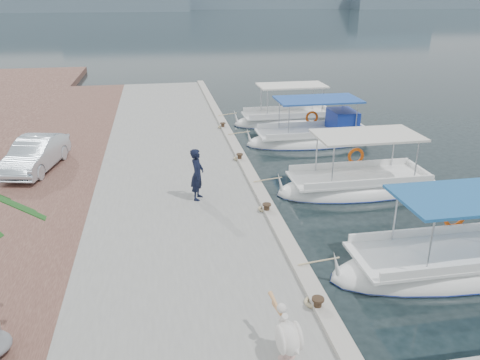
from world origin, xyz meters
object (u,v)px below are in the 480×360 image
at_px(parked_car, 36,154).
at_px(fisherman, 197,174).
at_px(fishing_caique_c, 358,187).
at_px(fishing_caique_b, 463,265).
at_px(fishing_caique_e, 288,121).
at_px(pelican, 288,336).
at_px(fishing_caique_d, 314,139).

bearing_deg(parked_car, fisherman, -21.41).
xyz_separation_m(fishing_caique_c, parked_car, (-12.24, 3.13, 1.02)).
distance_m(fishing_caique_b, fishing_caique_c, 5.71).
height_order(fishing_caique_e, parked_car, fishing_caique_e).
height_order(fishing_caique_b, parked_car, fishing_caique_b).
xyz_separation_m(fishing_caique_c, pelican, (-5.19, -8.61, 0.91)).
bearing_deg(fishing_caique_e, fisherman, -119.87).
distance_m(fisherman, parked_car, 7.21).
xyz_separation_m(pelican, fisherman, (-1.01, 7.80, 0.36)).
height_order(fishing_caique_b, fishing_caique_c, same).
bearing_deg(fishing_caique_b, fisherman, 144.65).
height_order(fishing_caique_d, fishing_caique_e, same).
height_order(fisherman, parked_car, fisherman).
bearing_deg(fishing_caique_d, fishing_caique_e, 95.32).
height_order(fishing_caique_b, pelican, fishing_caique_b).
relative_size(fishing_caique_d, parked_car, 1.74).
bearing_deg(fisherman, pelican, -153.13).
relative_size(fishing_caique_e, fisherman, 3.53).
bearing_deg(fishing_caique_d, fishing_caique_b, -88.32).
bearing_deg(fishing_caique_c, parked_car, 165.68).
distance_m(fishing_caique_d, fisherman, 9.60).
distance_m(fishing_caique_b, pelican, 6.60).
bearing_deg(pelican, fishing_caique_b, 26.71).
xyz_separation_m(fishing_caique_c, fishing_caique_e, (-0.05, 9.91, 0.00)).
relative_size(pelican, parked_car, 0.34).
distance_m(fishing_caique_b, fishing_caique_e, 15.59).
xyz_separation_m(fishing_caique_d, fishing_caique_e, (-0.35, 3.75, -0.07)).
distance_m(fishing_caique_b, fishing_caique_d, 11.83).
distance_m(fishing_caique_c, fishing_caique_d, 6.16).
relative_size(fishing_caique_c, fishing_caique_e, 1.02).
xyz_separation_m(fishing_caique_e, fisherman, (-6.15, -10.71, 1.27)).
distance_m(fishing_caique_e, parked_car, 13.99).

